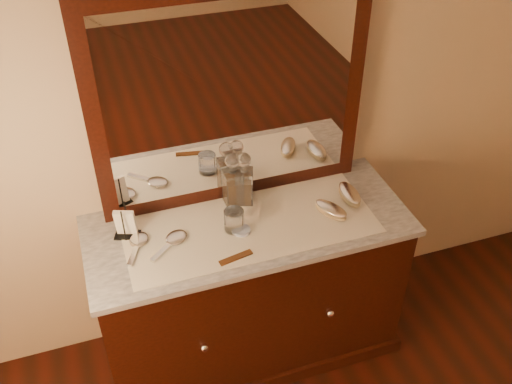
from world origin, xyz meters
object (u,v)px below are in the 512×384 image
at_px(dresser_cabinet, 249,291).
at_px(napkin_rack, 126,224).
at_px(hand_mirror_inner, 174,240).
at_px(comb, 236,257).
at_px(mirror_frame, 230,97).
at_px(decanter_right, 244,183).
at_px(hand_mirror_outer, 138,242).
at_px(pin_dish, 241,230).
at_px(decanter_left, 233,184).
at_px(brush_near, 331,210).
at_px(brush_far, 350,194).

xyz_separation_m(dresser_cabinet, napkin_rack, (-0.52, 0.09, 0.50)).
bearing_deg(hand_mirror_inner, comb, -39.28).
distance_m(mirror_frame, decanter_right, 0.41).
height_order(mirror_frame, hand_mirror_outer, mirror_frame).
bearing_deg(pin_dish, dresser_cabinet, 43.26).
bearing_deg(decanter_left, mirror_frame, 75.21).
bearing_deg(decanter_right, decanter_left, 172.43).
height_order(mirror_frame, napkin_rack, mirror_frame).
height_order(dresser_cabinet, mirror_frame, mirror_frame).
bearing_deg(comb, pin_dish, 53.56).
distance_m(pin_dish, comb, 0.17).
height_order(comb, brush_near, brush_near).
bearing_deg(dresser_cabinet, brush_far, 1.45).
bearing_deg(napkin_rack, hand_mirror_outer, -64.18).
distance_m(brush_near, brush_far, 0.15).
distance_m(decanter_left, hand_mirror_outer, 0.49).
xyz_separation_m(dresser_cabinet, mirror_frame, (0.00, 0.25, 0.94)).
bearing_deg(brush_near, decanter_right, 147.75).
bearing_deg(dresser_cabinet, hand_mirror_outer, 177.61).
height_order(hand_mirror_outer, hand_mirror_inner, hand_mirror_inner).
height_order(dresser_cabinet, hand_mirror_inner, hand_mirror_inner).
bearing_deg(brush_near, decanter_left, 150.51).
relative_size(brush_far, hand_mirror_outer, 0.84).
bearing_deg(napkin_rack, hand_mirror_inner, -30.34).
distance_m(dresser_cabinet, napkin_rack, 0.73).
bearing_deg(hand_mirror_outer, comb, -30.43).
xyz_separation_m(comb, decanter_left, (0.10, 0.35, 0.10)).
xyz_separation_m(napkin_rack, hand_mirror_inner, (0.18, -0.11, -0.05)).
xyz_separation_m(mirror_frame, hand_mirror_outer, (-0.49, -0.22, -0.49)).
height_order(pin_dish, hand_mirror_inner, hand_mirror_inner).
height_order(brush_near, brush_far, brush_far).
height_order(decanter_left, hand_mirror_outer, decanter_left).
relative_size(brush_near, brush_far, 1.04).
bearing_deg(mirror_frame, hand_mirror_inner, -142.67).
relative_size(mirror_frame, napkin_rack, 7.46).
bearing_deg(pin_dish, brush_far, 6.09).
relative_size(napkin_rack, brush_far, 0.92).
distance_m(comb, hand_mirror_outer, 0.43).
distance_m(comb, napkin_rack, 0.50).
height_order(pin_dish, napkin_rack, napkin_rack).
distance_m(dresser_cabinet, decanter_left, 0.57).
relative_size(pin_dish, hand_mirror_outer, 0.38).
relative_size(dresser_cabinet, hand_mirror_inner, 7.00).
bearing_deg(dresser_cabinet, pin_dish, -136.74).
xyz_separation_m(pin_dish, hand_mirror_outer, (-0.44, 0.07, 0.00)).
height_order(mirror_frame, pin_dish, mirror_frame).
distance_m(decanter_left, brush_near, 0.46).
height_order(pin_dish, comb, pin_dish).
bearing_deg(napkin_rack, comb, -35.51).
distance_m(mirror_frame, napkin_rack, 0.70).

